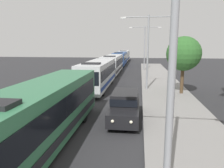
# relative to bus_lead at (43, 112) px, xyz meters

# --- Properties ---
(bus_lead) EXTENTS (2.58, 12.07, 3.21)m
(bus_lead) POSITION_rel_bus_lead_xyz_m (0.00, 0.00, 0.00)
(bus_lead) COLOR #33724C
(bus_lead) RESTS_ON ground_plane
(bus_second_in_line) EXTENTS (2.58, 10.89, 3.21)m
(bus_second_in_line) POSITION_rel_bus_lead_xyz_m (-0.00, 13.76, -0.00)
(bus_second_in_line) COLOR silver
(bus_second_in_line) RESTS_ON ground_plane
(bus_middle) EXTENTS (2.58, 11.71, 3.21)m
(bus_middle) POSITION_rel_bus_lead_xyz_m (-0.00, 26.43, -0.00)
(bus_middle) COLOR silver
(bus_middle) RESTS_ON ground_plane
(bus_fourth_in_line) EXTENTS (2.58, 11.80, 3.21)m
(bus_fourth_in_line) POSITION_rel_bus_lead_xyz_m (-0.00, 40.03, -0.00)
(bus_fourth_in_line) COLOR #284C8C
(bus_fourth_in_line) RESTS_ON ground_plane
(bus_rear) EXTENTS (2.58, 12.29, 3.21)m
(bus_rear) POSITION_rel_bus_lead_xyz_m (0.00, 53.50, 0.00)
(bus_rear) COLOR silver
(bus_rear) RESTS_ON ground_plane
(white_suv) EXTENTS (1.86, 4.93, 1.90)m
(white_suv) POSITION_rel_bus_lead_xyz_m (3.70, 4.07, -0.66)
(white_suv) COLOR black
(white_suv) RESTS_ON ground_plane
(streetlamp_near) EXTENTS (5.83, 0.28, 8.99)m
(streetlamp_near) POSITION_rel_bus_lead_xyz_m (5.40, -3.91, 3.90)
(streetlamp_near) COLOR gray
(streetlamp_near) RESTS_ON sidewalk
(streetlamp_mid) EXTENTS (5.78, 0.28, 7.76)m
(streetlamp_mid) POSITION_rel_bus_lead_xyz_m (5.40, 13.75, 3.24)
(streetlamp_mid) COLOR gray
(streetlamp_mid) RESTS_ON sidewalk
(streetlamp_far) EXTENTS (5.82, 0.28, 8.08)m
(streetlamp_far) POSITION_rel_bus_lead_xyz_m (5.40, 31.42, 3.42)
(streetlamp_far) COLOR gray
(streetlamp_far) RESTS_ON sidewalk
(roadside_tree) EXTENTS (3.31, 3.31, 5.55)m
(roadside_tree) POSITION_rel_bus_lead_xyz_m (8.75, 11.99, 2.33)
(roadside_tree) COLOR #4C3823
(roadside_tree) RESTS_ON sidewalk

